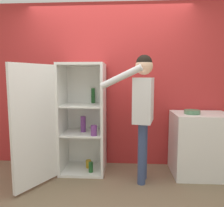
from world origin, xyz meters
TOP-DOWN VIEW (x-y plane):
  - ground_plane at (0.00, 0.00)m, footprint 12.00×12.00m
  - wall_back at (0.00, 0.98)m, footprint 7.00×0.06m
  - refrigerator at (-0.49, 0.57)m, footprint 1.01×1.12m
  - person at (0.48, 0.35)m, footprint 0.71×0.53m
  - counter at (1.34, 0.62)m, footprint 0.79×0.62m
  - bowl at (1.19, 0.57)m, footprint 0.22×0.22m

SIDE VIEW (x-z plane):
  - ground_plane at x=0.00m, z-range 0.00..0.00m
  - counter at x=1.34m, z-range 0.00..0.90m
  - refrigerator at x=-0.49m, z-range -0.01..1.60m
  - bowl at x=1.19m, z-range 0.90..0.95m
  - person at x=0.48m, z-range 0.24..1.94m
  - wall_back at x=0.00m, z-range 0.00..2.55m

